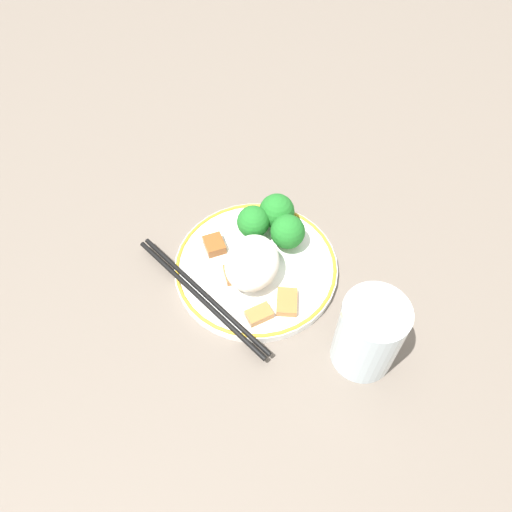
# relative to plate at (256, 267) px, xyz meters

# --- Properties ---
(ground_plane) EXTENTS (3.00, 3.00, 0.00)m
(ground_plane) POSITION_rel_plate_xyz_m (0.00, 0.00, -0.01)
(ground_plane) COLOR #665B51
(plate) EXTENTS (0.22, 0.22, 0.01)m
(plate) POSITION_rel_plate_xyz_m (0.00, 0.00, 0.00)
(plate) COLOR white
(plate) RESTS_ON ground_plane
(rice_mound) EXTENTS (0.08, 0.07, 0.06)m
(rice_mound) POSITION_rel_plate_xyz_m (-0.02, -0.00, 0.03)
(rice_mound) COLOR white
(rice_mound) RESTS_ON plate
(broccoli_back_left) EXTENTS (0.05, 0.05, 0.05)m
(broccoli_back_left) POSITION_rel_plate_xyz_m (0.04, -0.03, 0.03)
(broccoli_back_left) COLOR #72AD4C
(broccoli_back_left) RESTS_ON plate
(broccoli_back_center) EXTENTS (0.05, 0.05, 0.05)m
(broccoli_back_center) POSITION_rel_plate_xyz_m (0.07, -0.01, 0.03)
(broccoli_back_center) COLOR #72AD4C
(broccoli_back_center) RESTS_ON plate
(broccoli_back_right) EXTENTS (0.04, 0.04, 0.05)m
(broccoli_back_right) POSITION_rel_plate_xyz_m (0.05, 0.02, 0.03)
(broccoli_back_right) COLOR #72AD4C
(broccoli_back_right) RESTS_ON plate
(meat_near_front) EXTENTS (0.04, 0.03, 0.01)m
(meat_near_front) POSITION_rel_plate_xyz_m (-0.05, -0.05, 0.01)
(meat_near_front) COLOR #9E6633
(meat_near_front) RESTS_ON plate
(meat_near_left) EXTENTS (0.03, 0.03, 0.01)m
(meat_near_left) POSITION_rel_plate_xyz_m (-0.03, 0.02, 0.01)
(meat_near_left) COLOR #995B28
(meat_near_left) RESTS_ON plate
(meat_near_right) EXTENTS (0.04, 0.04, 0.01)m
(meat_near_right) POSITION_rel_plate_xyz_m (0.01, 0.06, 0.01)
(meat_near_right) COLOR brown
(meat_near_right) RESTS_ON plate
(meat_near_back) EXTENTS (0.04, 0.04, 0.01)m
(meat_near_back) POSITION_rel_plate_xyz_m (-0.07, -0.03, 0.01)
(meat_near_back) COLOR #9E6633
(meat_near_back) RESTS_ON plate
(chopsticks) EXTENTS (0.13, 0.21, 0.01)m
(chopsticks) POSITION_rel_plate_xyz_m (-0.07, 0.05, 0.01)
(chopsticks) COLOR black
(chopsticks) RESTS_ON plate
(drinking_glass) EXTENTS (0.07, 0.07, 0.11)m
(drinking_glass) POSITION_rel_plate_xyz_m (-0.08, -0.16, 0.05)
(drinking_glass) COLOR silver
(drinking_glass) RESTS_ON ground_plane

